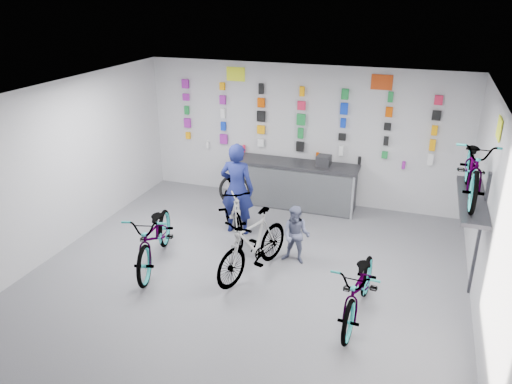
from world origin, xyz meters
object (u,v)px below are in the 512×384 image
at_px(bike_service, 233,209).
at_px(customer, 296,235).
at_px(clerk, 237,189).
at_px(counter, 294,185).
at_px(bike_right, 360,287).
at_px(bike_center, 253,244).
at_px(bike_left, 155,236).

xyz_separation_m(bike_service, customer, (1.40, -0.60, -0.02)).
relative_size(clerk, customer, 1.73).
xyz_separation_m(counter, bike_service, (-0.75, -1.73, 0.06)).
bearing_deg(bike_right, clerk, 146.27).
bearing_deg(clerk, counter, -116.41).
bearing_deg(customer, counter, 108.62).
bearing_deg(counter, bike_center, -88.52).
xyz_separation_m(bike_center, bike_service, (-0.83, 1.20, -0.00)).
height_order(bike_service, clerk, clerk).
bearing_deg(counter, bike_left, -116.73).
height_order(bike_center, bike_service, same).
xyz_separation_m(bike_left, bike_center, (1.68, 0.25, 0.01)).
bearing_deg(bike_service, clerk, 49.33).
bearing_deg(counter, clerk, -115.01).
xyz_separation_m(bike_right, customer, (-1.27, 1.23, 0.03)).
height_order(bike_left, bike_right, bike_left).
bearing_deg(customer, bike_right, -40.99).
bearing_deg(clerk, bike_left, 60.28).
bearing_deg(bike_left, bike_right, -21.56).
relative_size(bike_left, bike_center, 1.13).
height_order(bike_right, customer, customer).
bearing_deg(clerk, customer, 149.10).
relative_size(bike_right, clerk, 1.05).
distance_m(bike_right, bike_service, 3.24).
bearing_deg(counter, customer, -74.45).
bearing_deg(counter, bike_service, -113.48).
relative_size(bike_left, clerk, 1.14).
height_order(bike_center, clerk, clerk).
distance_m(bike_right, customer, 1.76).
bearing_deg(bike_service, bike_center, -87.74).
height_order(bike_left, customer, bike_left).
bearing_deg(bike_center, clerk, 138.92).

